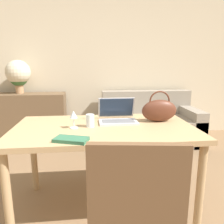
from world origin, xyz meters
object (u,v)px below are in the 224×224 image
chair (134,218)px  drinking_glass (90,121)px  couch (150,125)px  flower_vase (18,74)px  laptop (117,115)px  wine_glass (73,116)px  handbag (159,110)px

chair → drinking_glass: (-0.20, 0.83, 0.28)m
couch → flower_vase: bearing=173.8°
laptop → drinking_glass: 0.30m
wine_glass → flower_vase: (-0.98, 1.92, 0.25)m
laptop → handbag: bearing=-9.6°
chair → flower_vase: flower_vase is taller
couch → wine_glass: 2.11m
couch → laptop: 1.75m
laptop → drinking_glass: (-0.24, -0.17, -0.00)m
couch → flower_vase: (-2.10, 0.23, 0.83)m
laptop → wine_glass: (-0.38, -0.19, 0.05)m
handbag → drinking_glass: bearing=-170.4°
wine_glass → flower_vase: 2.17m
drinking_glass → handbag: 0.62m
couch → wine_glass: (-1.12, -1.69, 0.58)m
drinking_glass → flower_vase: bearing=120.5°
handbag → flower_vase: 2.50m
drinking_glass → handbag: handbag is taller
chair → handbag: size_ratio=3.05×
chair → couch: bearing=80.0°
flower_vase → chair: bearing=-64.2°
chair → laptop: size_ratio=2.87×
chair → couch: chair is taller
chair → wine_glass: 0.93m
chair → couch: (0.79, 2.49, -0.25)m
chair → drinking_glass: size_ratio=9.13×
wine_glass → handbag: 0.76m
couch → handbag: 1.71m
laptop → drinking_glass: size_ratio=3.18×
handbag → flower_vase: (-1.73, 1.79, 0.24)m
chair → laptop: laptop is taller
flower_vase → laptop: bearing=-51.8°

